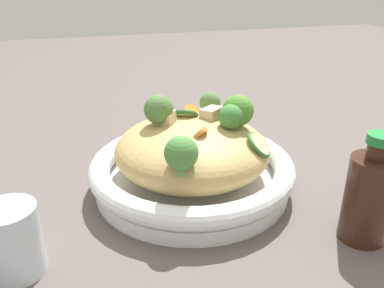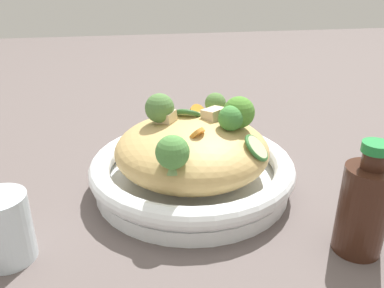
% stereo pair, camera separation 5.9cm
% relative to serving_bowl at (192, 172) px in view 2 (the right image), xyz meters
% --- Properties ---
extents(ground_plane, '(3.00, 3.00, 0.00)m').
position_rel_serving_bowl_xyz_m(ground_plane, '(0.00, 0.00, -0.03)').
color(ground_plane, '#594F4D').
extents(serving_bowl, '(0.31, 0.31, 0.05)m').
position_rel_serving_bowl_xyz_m(serving_bowl, '(0.00, 0.00, 0.00)').
color(serving_bowl, white).
rests_on(serving_bowl, ground_plane).
extents(noodle_heap, '(0.23, 0.23, 0.09)m').
position_rel_serving_bowl_xyz_m(noodle_heap, '(-0.00, -0.00, 0.04)').
color(noodle_heap, tan).
rests_on(noodle_heap, serving_bowl).
extents(broccoli_florets, '(0.17, 0.21, 0.07)m').
position_rel_serving_bowl_xyz_m(broccoli_florets, '(0.01, -0.01, 0.09)').
color(broccoli_florets, '#92B369').
rests_on(broccoli_florets, serving_bowl).
extents(carrot_coins, '(0.13, 0.17, 0.04)m').
position_rel_serving_bowl_xyz_m(carrot_coins, '(0.01, 0.05, 0.07)').
color(carrot_coins, orange).
rests_on(carrot_coins, serving_bowl).
extents(zucchini_slices, '(0.13, 0.15, 0.05)m').
position_rel_serving_bowl_xyz_m(zucchini_slices, '(0.04, -0.01, 0.07)').
color(zucchini_slices, '#C0DB98').
rests_on(zucchini_slices, serving_bowl).
extents(chicken_chunks, '(0.11, 0.04, 0.03)m').
position_rel_serving_bowl_xyz_m(chicken_chunks, '(0.00, 0.02, 0.08)').
color(chicken_chunks, beige).
rests_on(chicken_chunks, serving_bowl).
extents(soy_sauce_bottle, '(0.06, 0.06, 0.14)m').
position_rel_serving_bowl_xyz_m(soy_sauce_bottle, '(0.17, -0.18, 0.03)').
color(soy_sauce_bottle, '#381E14').
rests_on(soy_sauce_bottle, ground_plane).
extents(drinking_glass, '(0.06, 0.06, 0.08)m').
position_rel_serving_bowl_xyz_m(drinking_glass, '(-0.24, -0.12, 0.01)').
color(drinking_glass, silver).
rests_on(drinking_glass, ground_plane).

